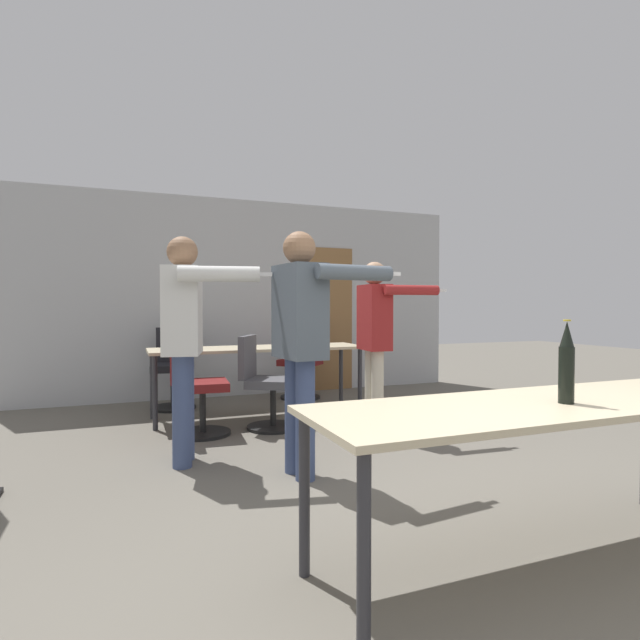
{
  "coord_description": "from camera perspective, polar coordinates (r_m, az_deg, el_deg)",
  "views": [
    {
      "loc": [
        -1.55,
        -1.5,
        1.2
      ],
      "look_at": [
        -0.16,
        2.07,
        1.1
      ],
      "focal_mm": 28.0,
      "sensor_mm": 36.0,
      "label": 1
    }
  ],
  "objects": [
    {
      "name": "ground_plane",
      "position": [
        2.47,
        24.32,
        -27.71
      ],
      "size": [
        24.0,
        24.0,
        0.0
      ],
      "primitive_type": "plane",
      "color": "#666056"
    },
    {
      "name": "back_wall",
      "position": [
        6.9,
        -8.09,
        2.45
      ],
      "size": [
        6.15,
        0.12,
        2.64
      ],
      "color": "#B2B5B7",
      "rests_on": "ground_plane"
    },
    {
      "name": "conference_table_near",
      "position": [
        2.6,
        24.43,
        -9.85
      ],
      "size": [
        2.31,
        0.71,
        0.76
      ],
      "color": "#C6B793",
      "rests_on": "ground_plane"
    },
    {
      "name": "conference_table_far",
      "position": [
        5.53,
        -6.99,
        -3.78
      ],
      "size": [
        2.33,
        0.65,
        0.76
      ],
      "color": "#C6B793",
      "rests_on": "ground_plane"
    },
    {
      "name": "person_center_tall",
      "position": [
        4.79,
        6.38,
        -0.99
      ],
      "size": [
        0.73,
        0.61,
        1.63
      ],
      "rotation": [
        0.0,
        0.0,
        -1.65
      ],
      "color": "beige",
      "rests_on": "ground_plane"
    },
    {
      "name": "person_left_plaid",
      "position": [
        3.94,
        -15.18,
        -0.87
      ],
      "size": [
        0.77,
        0.8,
        1.74
      ],
      "rotation": [
        0.0,
        0.0,
        -1.79
      ],
      "color": "#3D4C75",
      "rests_on": "ground_plane"
    },
    {
      "name": "person_far_watching",
      "position": [
        3.52,
        -2.14,
        -1.05
      ],
      "size": [
        0.84,
        0.65,
        1.73
      ],
      "rotation": [
        0.0,
        0.0,
        -1.46
      ],
      "color": "#3D4C75",
      "rests_on": "ground_plane"
    },
    {
      "name": "office_chair_side_rolled",
      "position": [
        6.21,
        -16.39,
        -5.5
      ],
      "size": [
        0.54,
        0.59,
        0.95
      ],
      "rotation": [
        0.0,
        0.0,
        2.96
      ],
      "color": "black",
      "rests_on": "ground_plane"
    },
    {
      "name": "office_chair_near_pushed",
      "position": [
        4.99,
        -6.24,
        -7.44
      ],
      "size": [
        0.67,
        0.65,
        0.92
      ],
      "rotation": [
        0.0,
        0.0,
        4.19
      ],
      "color": "black",
      "rests_on": "ground_plane"
    },
    {
      "name": "office_chair_far_left",
      "position": [
        6.63,
        -1.98,
        -5.07
      ],
      "size": [
        0.69,
        0.68,
        0.94
      ],
      "rotation": [
        0.0,
        0.0,
        2.34
      ],
      "color": "black",
      "rests_on": "ground_plane"
    },
    {
      "name": "office_chair_far_right",
      "position": [
        4.83,
        -14.19,
        -7.68
      ],
      "size": [
        0.57,
        0.52,
        0.93
      ],
      "rotation": [
        0.0,
        0.0,
        4.64
      ],
      "color": "black",
      "rests_on": "ground_plane"
    },
    {
      "name": "beer_bottle",
      "position": [
        2.56,
        26.35,
        -4.51
      ],
      "size": [
        0.07,
        0.07,
        0.39
      ],
      "color": "black",
      "rests_on": "conference_table_near"
    }
  ]
}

